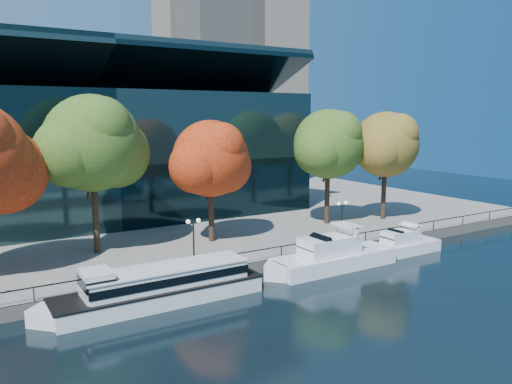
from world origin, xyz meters
TOP-DOWN VIEW (x-y plane):
  - ground at (0.00, 0.00)m, footprint 160.00×160.00m
  - promenade at (0.00, 36.38)m, footprint 90.00×67.08m
  - railing at (0.00, 3.25)m, footprint 88.20×0.08m
  - convention_building at (-4.00, 31.79)m, footprint 50.00×24.57m
  - office_tower at (28.00, 55.00)m, footprint 22.50×22.50m
  - tour_boat at (-7.35, 1.01)m, footprint 16.43×3.66m
  - cruiser_near at (8.36, 0.72)m, footprint 13.03×3.35m
  - cruiser_far at (17.26, 0.86)m, footprint 9.07×2.51m
  - tree_2 at (-8.15, 13.14)m, footprint 10.66×8.74m
  - tree_3 at (2.49, 11.43)m, footprint 9.25×7.58m
  - tree_4 at (17.42, 11.85)m, footprint 9.78×8.02m
  - tree_5 at (24.78, 10.27)m, footprint 9.59×7.87m
  - lamp_1 at (-2.77, 4.50)m, footprint 1.26×0.36m
  - lamp_2 at (12.99, 4.50)m, footprint 1.26×0.36m

SIDE VIEW (x-z plane):
  - ground at x=0.00m, z-range 0.00..0.00m
  - promenade at x=0.00m, z-range 0.00..1.00m
  - cruiser_far at x=17.26m, z-range -0.54..2.42m
  - cruiser_near at x=8.36m, z-range -0.71..3.06m
  - tour_boat at x=-7.35m, z-range -0.23..2.88m
  - railing at x=0.00m, z-range 1.44..2.43m
  - lamp_1 at x=-2.77m, z-range 1.97..6.00m
  - lamp_2 at x=12.99m, z-range 1.97..6.00m
  - convention_building at x=-4.00m, z-range -2.21..19.22m
  - tree_3 at x=2.49m, z-range 3.06..14.89m
  - tree_5 at x=24.78m, z-range 3.34..16.05m
  - tree_4 at x=17.42m, z-range 3.40..16.37m
  - tree_2 at x=-8.15m, z-range 3.60..17.71m
  - office_tower at x=28.00m, z-range 0.07..65.97m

